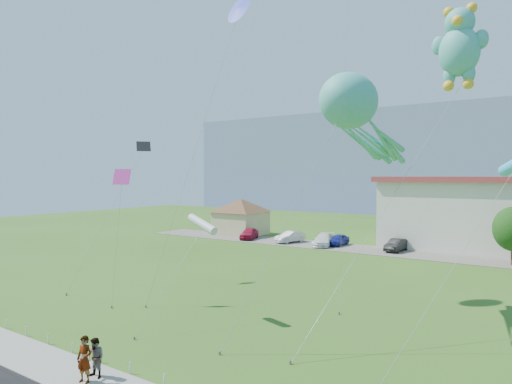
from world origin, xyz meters
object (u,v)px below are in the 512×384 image
pedestrian_right (95,358)px  octopus_kite (357,116)px  parked_car_blue (338,240)px  parked_car_black (397,245)px  parked_car_red (249,233)px  teddy_bear_kite (459,45)px  pedestrian_left (84,359)px  parked_car_white (324,240)px  parked_car_silver (290,237)px  pavilion (241,213)px

pedestrian_right → octopus_kite: size_ratio=0.12×
parked_car_blue → parked_car_black: 7.01m
parked_car_red → teddy_bear_kite: size_ratio=0.23×
pedestrian_right → parked_car_blue: bearing=95.8°
parked_car_red → parked_car_blue: size_ratio=1.09×
pedestrian_left → parked_car_white: bearing=88.5°
parked_car_white → parked_car_black: parked_car_white is taller
teddy_bear_kite → parked_car_red: bearing=147.2°
parked_car_red → parked_car_silver: 5.97m
pedestrian_left → parked_car_red: (-18.45, 37.57, -0.24)m
pavilion → parked_car_silver: (9.82, -3.13, -2.28)m
parked_car_silver → parked_car_white: parked_car_white is taller
pedestrian_left → parked_car_silver: 39.86m
parked_car_silver → octopus_kite: bearing=-38.3°
parked_car_white → parked_car_blue: size_ratio=1.23×
pedestrian_right → parked_car_black: size_ratio=0.40×
parked_car_blue → parked_car_red: bearing=-172.6°
pedestrian_left → parked_car_white: (-7.80, 37.60, -0.27)m
octopus_kite → parked_car_red: bearing=134.6°
parked_car_blue → teddy_bear_kite: (16.65, -19.74, 15.47)m
pedestrian_left → parked_car_silver: pedestrian_left is taller
pavilion → parked_car_red: 5.62m
parked_car_blue → pedestrian_right: bearing=-79.5°
parked_car_silver → parked_car_white: bearing=12.2°
parked_car_white → octopus_kite: octopus_kite is taller
pedestrian_right → teddy_bear_kite: size_ratio=0.09×
parked_car_white → octopus_kite: size_ratio=0.35×
pedestrian_right → teddy_bear_kite: (10.06, 18.70, 15.29)m
parked_car_silver → teddy_bear_kite: (22.56, -18.65, 15.45)m
pedestrian_right → parked_car_red: (-18.46, 37.07, -0.12)m
pedestrian_right → parked_car_black: pedestrian_right is taller
pavilion → parked_car_blue: pavilion is taller
pavilion → pedestrian_right: (22.32, -40.48, -2.12)m
pedestrian_left → pedestrian_right: (0.02, 0.50, -0.12)m
pedestrian_right → teddy_bear_kite: teddy_bear_kite is taller
parked_car_silver → parked_car_blue: (5.91, 1.08, -0.03)m
teddy_bear_kite → pedestrian_right: bearing=-118.3°
pedestrian_left → parked_car_black: size_ratio=0.45×
parked_car_silver → octopus_kite: 33.20m
parked_car_white → parked_car_black: bearing=-5.9°
pedestrian_left → octopus_kite: size_ratio=0.14×
pedestrian_left → parked_car_red: pedestrian_left is taller
pedestrian_right → parked_car_white: pedestrian_right is taller
pedestrian_right → parked_car_white: size_ratio=0.34×
pedestrian_left → parked_car_blue: (-6.57, 38.94, -0.30)m
parked_car_silver → parked_car_blue: parked_car_silver is taller
pedestrian_right → parked_car_blue: (-6.59, 38.44, -0.18)m
parked_car_silver → teddy_bear_kite: 33.10m
parked_car_white → octopus_kite: (14.00, -25.01, 10.72)m
pedestrian_left → parked_car_black: 38.71m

